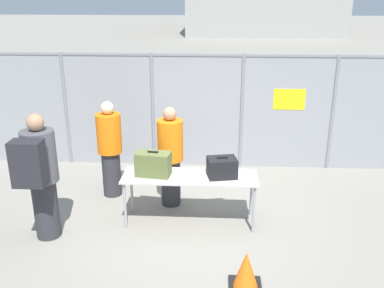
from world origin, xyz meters
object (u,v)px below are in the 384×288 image
utility_trailer (241,113)px  traffic_cone (246,272)px  traveler_hooded (40,173)px  suitcase_black (222,167)px  suitcase_olive (153,164)px  security_worker_far (110,148)px  inspection_table (190,180)px  security_worker_near (170,156)px

utility_trailer → traffic_cone: bearing=-92.1°
utility_trailer → traveler_hooded: bearing=-119.4°
traffic_cone → utility_trailer: bearing=87.9°
suitcase_black → traveler_hooded: size_ratio=0.26×
suitcase_olive → traffic_cone: suitcase_olive is taller
traffic_cone → security_worker_far: bearing=132.2°
inspection_table → suitcase_olive: size_ratio=3.75×
inspection_table → security_worker_near: 0.69m
traveler_hooded → suitcase_black: bearing=5.7°
inspection_table → traveler_hooded: bearing=-164.0°
traveler_hooded → traffic_cone: 3.02m
traveler_hooded → security_worker_far: bearing=59.6°
traffic_cone → traveler_hooded: bearing=161.3°
security_worker_near → traffic_cone: size_ratio=3.38×
traveler_hooded → security_worker_far: size_ratio=1.10×
suitcase_olive → utility_trailer: bearing=72.2°
suitcase_olive → security_worker_near: bearing=71.9°
suitcase_olive → security_worker_far: bearing=134.9°
suitcase_olive → suitcase_black: size_ratio=1.14×
security_worker_near → utility_trailer: (1.34, 4.17, -0.42)m
security_worker_near → security_worker_far: 1.09m
utility_trailer → suitcase_olive: bearing=-107.8°
security_worker_far → utility_trailer: 4.58m
suitcase_olive → utility_trailer: 5.02m
security_worker_far → suitcase_olive: bearing=105.6°
traveler_hooded → utility_trailer: bearing=53.2°
suitcase_olive → security_worker_near: security_worker_near is taller
security_worker_near → security_worker_far: (-1.05, 0.29, 0.00)m
inspection_table → security_worker_far: size_ratio=1.20×
security_worker_near → security_worker_far: security_worker_far is taller
suitcase_olive → traveler_hooded: bearing=-158.7°
suitcase_olive → traffic_cone: bearing=-49.4°
suitcase_black → utility_trailer: size_ratio=0.14×
inspection_table → utility_trailer: size_ratio=0.60×
suitcase_black → security_worker_far: (-1.87, 0.86, -0.05)m
inspection_table → utility_trailer: bearing=78.2°
security_worker_near → traffic_cone: (1.10, -2.09, -0.63)m
inspection_table → security_worker_far: bearing=148.4°
utility_trailer → traffic_cone: (-0.23, -6.26, -0.21)m
traveler_hooded → security_worker_far: traveler_hooded is taller
security_worker_far → utility_trailer: security_worker_far is taller
inspection_table → security_worker_near: security_worker_near is taller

